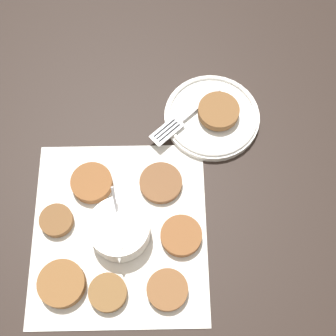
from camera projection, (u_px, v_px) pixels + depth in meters
ground_plane at (130, 218)px, 0.85m from camera, size 4.00×4.00×0.00m
napkin at (120, 231)px, 0.84m from camera, size 0.35×0.33×0.00m
sauce_bowl at (120, 230)px, 0.81m from camera, size 0.12×0.11×0.09m
fritter_0 at (92, 183)px, 0.86m from camera, size 0.08×0.08×0.02m
fritter_1 at (161, 183)px, 0.86m from camera, size 0.08×0.08×0.01m
fritter_2 at (108, 293)px, 0.78m from camera, size 0.06×0.06×0.02m
fritter_3 at (167, 290)px, 0.79m from camera, size 0.07×0.07×0.02m
fritter_4 at (181, 236)px, 0.82m from camera, size 0.07×0.07×0.02m
fritter_5 at (62, 284)px, 0.79m from camera, size 0.08×0.08×0.02m
fritter_6 at (57, 220)px, 0.83m from camera, size 0.06×0.06×0.02m
serving_plate at (212, 116)px, 0.92m from camera, size 0.19×0.19×0.02m
fritter_on_plate at (219, 111)px, 0.90m from camera, size 0.08×0.08×0.02m
fork at (180, 120)px, 0.90m from camera, size 0.13×0.15×0.00m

